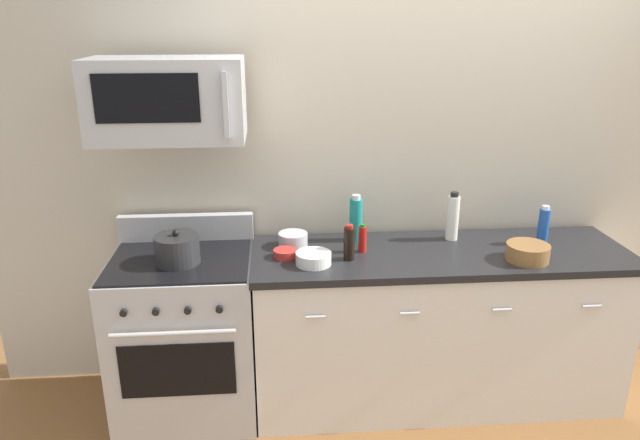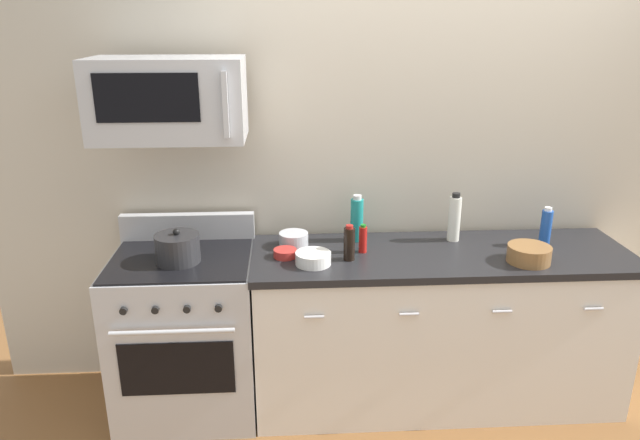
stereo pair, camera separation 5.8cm
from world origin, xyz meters
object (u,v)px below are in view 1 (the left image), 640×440
Objects in this scene: bowl_wooden_salad at (528,252)px; bowl_white_ceramic at (314,258)px; bottle_hot_sauce_red at (362,239)px; stockpot at (177,249)px; microwave at (168,99)px; range_oven at (186,334)px; bottle_soda_blue at (543,226)px; bowl_red_small at (285,253)px; bottle_vinegar_white at (453,217)px; bottle_soy_sauce_dark at (349,243)px; bowl_steel_prep at (293,239)px; bottle_sparkling_teal at (356,219)px.

bowl_white_ceramic is at bearing 178.06° from bowl_wooden_salad.
stockpot reaches higher than bottle_hot_sauce_red.
microwave is at bearing 166.55° from bowl_white_ceramic.
bottle_soda_blue reaches higher than range_oven.
bottle_soda_blue reaches higher than bowl_wooden_salad.
stockpot is at bearing 176.62° from bowl_wooden_salad.
bottle_soda_blue is at bearing 3.39° from bowl_red_small.
bottle_vinegar_white is at bearing 6.54° from range_oven.
range_oven reaches higher than bowl_red_small.
bottle_vinegar_white is at bearing 21.70° from bottle_soy_sauce_dark.
bottle_soy_sauce_dark reaches higher than stockpot.
microwave reaches higher than stockpot.
stockpot reaches higher than bowl_white_ceramic.
bowl_wooden_salad is at bearing -47.48° from bottle_vinegar_white.
bottle_soy_sauce_dark is at bearing -158.30° from bottle_vinegar_white.
microwave reaches higher than bowl_white_ceramic.
microwave is at bearing -179.37° from bottle_soda_blue.
bowl_wooden_salad is at bearing -5.04° from range_oven.
bottle_soda_blue is (2.01, 0.02, -0.72)m from microwave.
bottle_vinegar_white is (1.52, 0.17, 0.58)m from range_oven.
bowl_red_small is at bearing -6.53° from microwave.
stockpot reaches higher than bowl_steel_prep.
bottle_sparkling_teal is 0.55m from bottle_vinegar_white.
bottle_vinegar_white is 0.88m from bowl_white_ceramic.
microwave is 3.34× the size of bottle_soda_blue.
bottle_hot_sauce_red is at bearing 49.75° from bottle_soy_sauce_dark.
range_oven is 4.78× the size of bowl_wooden_salad.
bottle_soda_blue is 1.46m from bowl_red_small.
microwave is at bearing 172.36° from bottle_soy_sauce_dark.
bowl_wooden_salad reaches higher than bowl_steel_prep.
bowl_red_small is at bearing -168.65° from bottle_vinegar_white.
stockpot is at bearing -171.49° from bottle_vinegar_white.
bowl_red_small is (-0.96, -0.19, -0.11)m from bottle_vinegar_white.
bottle_sparkling_teal is 1.46× the size of bowl_white_ceramic.
bottle_soy_sauce_dark is 0.84× the size of stockpot.
bowl_steel_prep is 0.27m from bowl_white_ceramic.
bowl_steel_prep is at bearing 12.33° from range_oven.
bottle_soy_sauce_dark is at bearing -130.25° from bottle_hot_sauce_red.
bowl_wooden_salad is at bearing -6.43° from microwave.
bottle_soda_blue reaches higher than bowl_white_ceramic.
bottle_sparkling_teal is at bearing 14.88° from stockpot.
microwave reaches higher than bottle_hot_sauce_red.
bottle_sparkling_teal is 1.05m from bottle_soda_blue.
bottle_hot_sauce_red reaches higher than bowl_white_ceramic.
microwave is 1.20m from bottle_sparkling_teal.
bowl_red_small is (-0.41, -0.22, -0.10)m from bottle_sparkling_teal.
bottle_vinegar_white is (0.54, 0.15, 0.06)m from bottle_hot_sauce_red.
bowl_white_ceramic is at bearing -171.72° from bottle_soda_blue.
bowl_wooden_salad is 1.80× the size of bowl_red_small.
range_oven is 1.90m from bowl_wooden_salad.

